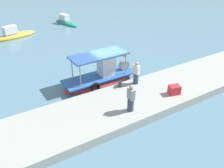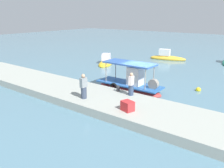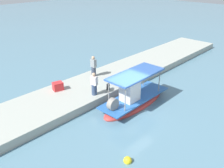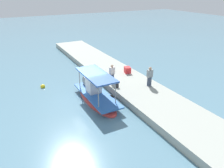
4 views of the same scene
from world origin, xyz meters
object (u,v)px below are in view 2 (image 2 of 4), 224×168
object	(u,v)px
cargo_crate	(128,106)
moored_boat_far	(167,57)
fisherman_by_crate	(84,87)
fisherman_near_bollard	(131,85)
marker_buoy	(198,90)
moored_boat_mid	(106,62)
main_fishing_boat	(130,85)
mooring_bollard	(118,89)

from	to	relation	value
cargo_crate	moored_boat_far	world-z (taller)	moored_boat_far
fisherman_by_crate	fisherman_near_bollard	bearing A→B (deg)	48.21
fisherman_by_crate	marker_buoy	size ratio (longest dim) A/B	4.07
marker_buoy	moored_boat_mid	distance (m)	13.27
main_fishing_boat	moored_boat_far	xyz separation A→B (m)	(-3.28, 14.51, -0.16)
fisherman_near_bollard	mooring_bollard	bearing A→B (deg)	173.24
mooring_bollard	marker_buoy	xyz separation A→B (m)	(4.25, 5.49, -0.70)
fisherman_by_crate	moored_boat_mid	xyz separation A→B (m)	(-7.51, 11.80, -1.13)
main_fishing_boat	moored_boat_mid	world-z (taller)	main_fishing_boat
fisherman_near_bollard	mooring_bollard	distance (m)	1.35
fisherman_by_crate	mooring_bollard	distance (m)	2.87
main_fishing_boat	moored_boat_far	world-z (taller)	main_fishing_boat
fisherman_by_crate	marker_buoy	bearing A→B (deg)	57.16
marker_buoy	main_fishing_boat	bearing A→B (deg)	-143.95
moored_boat_mid	marker_buoy	bearing A→B (deg)	-16.07
moored_boat_mid	fisherman_near_bollard	bearing A→B (deg)	-43.72
fisherman_near_bollard	fisherman_by_crate	size ratio (longest dim) A/B	0.96
main_fishing_boat	marker_buoy	bearing A→B (deg)	36.05
moored_boat_mid	moored_boat_far	xyz separation A→B (m)	(4.90, 7.50, 0.07)
fisherman_by_crate	moored_boat_far	size ratio (longest dim) A/B	0.34
fisherman_near_bollard	moored_boat_far	xyz separation A→B (m)	(-4.83, 16.81, -1.03)
cargo_crate	mooring_bollard	bearing A→B (deg)	134.61
fisherman_by_crate	mooring_bollard	xyz separation A→B (m)	(0.99, 2.63, -0.57)
fisherman_near_bollard	cargo_crate	xyz separation A→B (m)	(1.34, -2.46, -0.45)
fisherman_by_crate	marker_buoy	distance (m)	9.75
mooring_bollard	moored_boat_mid	bearing A→B (deg)	132.85
cargo_crate	main_fishing_boat	bearing A→B (deg)	121.29
marker_buoy	fisherman_near_bollard	bearing A→B (deg)	-118.18
main_fishing_boat	fisherman_near_bollard	xyz separation A→B (m)	(1.56, -2.30, 0.87)
marker_buoy	moored_boat_mid	size ratio (longest dim) A/B	0.10
main_fishing_boat	mooring_bollard	size ratio (longest dim) A/B	13.58
fisherman_near_bollard	cargo_crate	world-z (taller)	fisherman_near_bollard
moored_boat_mid	moored_boat_far	world-z (taller)	moored_boat_far
mooring_bollard	cargo_crate	size ratio (longest dim) A/B	0.61
mooring_bollard	cargo_crate	bearing A→B (deg)	-45.39
fisherman_by_crate	cargo_crate	distance (m)	3.60
mooring_bollard	cargo_crate	xyz separation A→B (m)	(2.57, -2.61, 0.08)
fisherman_by_crate	marker_buoy	world-z (taller)	fisherman_by_crate
main_fishing_boat	cargo_crate	distance (m)	5.59
mooring_bollard	cargo_crate	distance (m)	3.66
mooring_bollard	fisherman_by_crate	bearing A→B (deg)	-110.60
fisherman_by_crate	cargo_crate	bearing A→B (deg)	0.42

